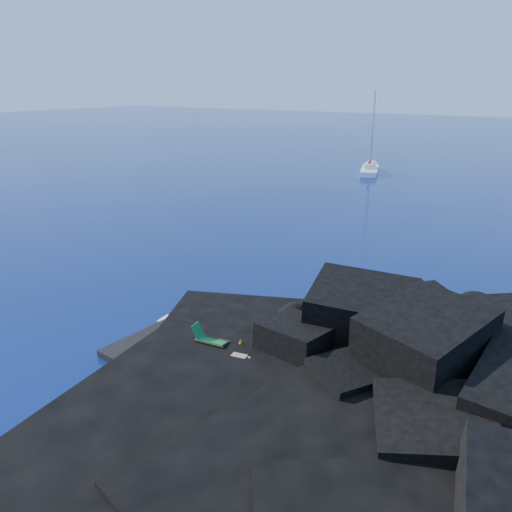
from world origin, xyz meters
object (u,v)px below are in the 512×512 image
Objects in this scene: sunbather at (239,357)px; marker_cone at (241,344)px; sailboat at (370,173)px; deck_chair at (211,337)px.

marker_cone is (-0.56, 0.95, 0.08)m from sunbather.
sunbather is at bearing -93.02° from sailboat.
deck_chair reaches higher than marker_cone.
marker_cone reaches higher than sunbather.
deck_chair is at bearing -94.78° from sailboat.
deck_chair is (11.44, -53.00, 0.93)m from sailboat.
sunbather is at bearing -59.25° from marker_cone.
sailboat is 54.23m from deck_chair.
sailboat is at bearing 96.00° from deck_chair.
sunbather is (13.23, -53.30, 0.53)m from sailboat.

